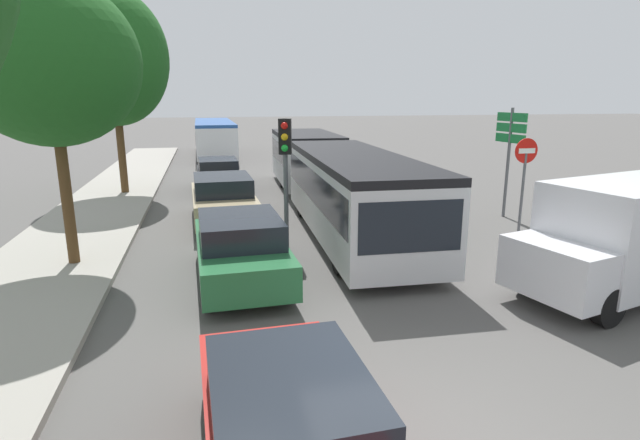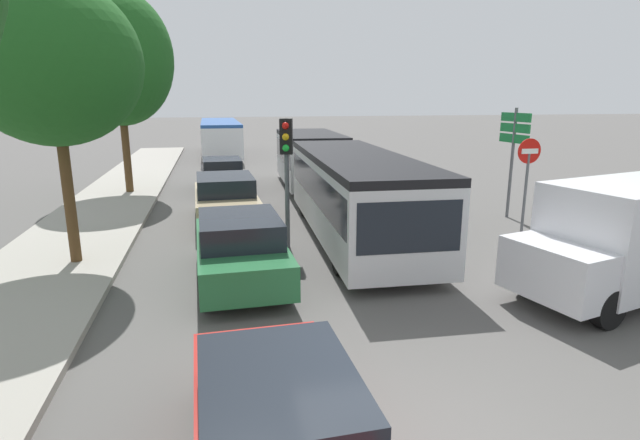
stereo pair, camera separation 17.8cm
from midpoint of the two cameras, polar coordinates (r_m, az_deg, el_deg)
kerb_strip_left at (r=20.57m, az=-23.27°, el=1.92°), size 3.20×40.76×0.14m
articulated_bus at (r=17.44m, az=0.71°, el=5.48°), size 3.07×16.23×2.40m
city_bus_rear at (r=35.32m, az=-12.13°, el=9.40°), size 2.56×10.97×2.35m
queued_car_red at (r=5.45m, az=-4.54°, el=-22.77°), size 1.77×3.92×1.35m
queued_car_green at (r=10.93m, az=-9.54°, el=-3.23°), size 1.94×4.31×1.48m
queued_car_tan at (r=16.17m, az=-11.33°, el=2.36°), size 2.01×4.46×1.53m
queued_car_black at (r=21.82m, az=-11.79°, el=5.09°), size 1.83×4.07×1.39m
white_van at (r=11.84m, az=31.78°, el=-1.37°), size 5.33×3.12×2.31m
traffic_light at (r=12.95m, az=-4.39°, el=7.49°), size 0.37×0.39×3.40m
no_entry_sign at (r=15.24m, az=22.00°, el=5.13°), size 0.70×0.08×2.82m
direction_sign_post at (r=17.59m, az=20.61°, el=8.56°), size 0.19×1.40×3.60m
tree_left_mid at (r=12.72m, az=-28.71°, el=15.11°), size 3.79×3.79×6.48m
tree_left_far at (r=21.84m, az=-22.54°, el=16.36°), size 4.23×4.23×7.99m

